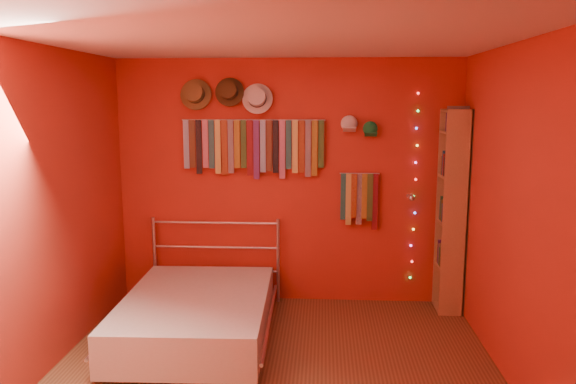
% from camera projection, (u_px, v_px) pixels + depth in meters
% --- Properties ---
extents(ground, '(3.50, 3.50, 0.00)m').
position_uv_depth(ground, '(273.00, 379.00, 4.24)').
color(ground, brown).
rests_on(ground, ground).
extents(back_wall, '(3.50, 0.02, 2.50)m').
position_uv_depth(back_wall, '(288.00, 182.00, 5.76)').
color(back_wall, '#B0311C').
rests_on(back_wall, ground).
extents(right_wall, '(0.02, 3.50, 2.50)m').
position_uv_depth(right_wall, '(521.00, 221.00, 3.93)').
color(right_wall, '#B0311C').
rests_on(right_wall, ground).
extents(left_wall, '(0.02, 3.50, 2.50)m').
position_uv_depth(left_wall, '(37.00, 214.00, 4.15)').
color(left_wall, '#B0311C').
rests_on(left_wall, ground).
extents(ceiling, '(3.50, 3.50, 0.02)m').
position_uv_depth(ceiling, '(272.00, 39.00, 3.83)').
color(ceiling, white).
rests_on(ceiling, back_wall).
extents(tie_rack, '(1.45, 0.03, 0.60)m').
position_uv_depth(tie_rack, '(254.00, 145.00, 5.65)').
color(tie_rack, silver).
rests_on(tie_rack, back_wall).
extents(small_tie_rack, '(0.40, 0.03, 0.58)m').
position_uv_depth(small_tie_rack, '(360.00, 197.00, 5.67)').
color(small_tie_rack, silver).
rests_on(small_tie_rack, back_wall).
extents(fedora_olive, '(0.31, 0.17, 0.31)m').
position_uv_depth(fedora_olive, '(195.00, 94.00, 5.57)').
color(fedora_olive, brown).
rests_on(fedora_olive, back_wall).
extents(fedora_brown, '(0.29, 0.16, 0.28)m').
position_uv_depth(fedora_brown, '(229.00, 91.00, 5.55)').
color(fedora_brown, '#453118').
rests_on(fedora_brown, back_wall).
extents(fedora_white, '(0.31, 0.17, 0.30)m').
position_uv_depth(fedora_white, '(257.00, 98.00, 5.54)').
color(fedora_white, silver).
rests_on(fedora_white, back_wall).
extents(cap_white, '(0.17, 0.22, 0.17)m').
position_uv_depth(cap_white, '(349.00, 124.00, 5.57)').
color(cap_white, white).
rests_on(cap_white, back_wall).
extents(cap_green, '(0.16, 0.20, 0.16)m').
position_uv_depth(cap_green, '(370.00, 129.00, 5.57)').
color(cap_green, '#1B7D39').
rests_on(cap_green, back_wall).
extents(fairy_lights, '(0.05, 0.02, 1.90)m').
position_uv_depth(fairy_lights, '(415.00, 188.00, 5.65)').
color(fairy_lights, '#FF3333').
rests_on(fairy_lights, back_wall).
extents(reading_lamp, '(0.06, 0.28, 0.08)m').
position_uv_depth(reading_lamp, '(411.00, 197.00, 5.49)').
color(reading_lamp, silver).
rests_on(reading_lamp, back_wall).
extents(bookshelf, '(0.25, 0.34, 2.00)m').
position_uv_depth(bookshelf, '(456.00, 211.00, 5.48)').
color(bookshelf, '#A5754A').
rests_on(bookshelf, ground).
extents(bed, '(1.38, 1.85, 0.88)m').
position_uv_depth(bed, '(197.00, 315.00, 4.96)').
color(bed, silver).
rests_on(bed, ground).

